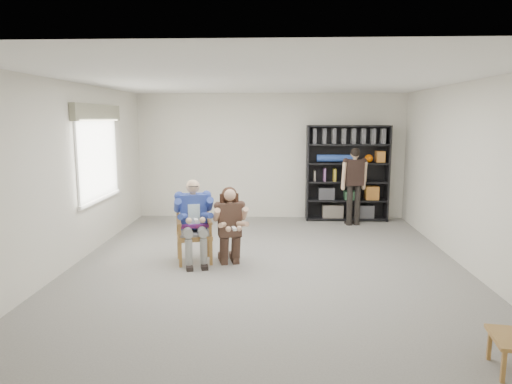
# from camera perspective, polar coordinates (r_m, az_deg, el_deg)

# --- Properties ---
(room_shell) EXTENTS (6.00, 7.00, 2.80)m
(room_shell) POSITION_cam_1_polar(r_m,az_deg,el_deg) (6.84, 1.46, 2.08)
(room_shell) COLOR silver
(room_shell) RESTS_ON ground
(floor) EXTENTS (6.00, 7.00, 0.01)m
(floor) POSITION_cam_1_polar(r_m,az_deg,el_deg) (7.15, 1.41, -9.12)
(floor) COLOR slate
(floor) RESTS_ON ground
(window_left) EXTENTS (0.16, 2.00, 1.75)m
(window_left) POSITION_cam_1_polar(r_m,az_deg,el_deg) (8.40, -19.03, 4.48)
(window_left) COLOR white
(window_left) RESTS_ON room_shell
(armchair) EXTENTS (0.72, 0.70, 1.02)m
(armchair) POSITION_cam_1_polar(r_m,az_deg,el_deg) (7.24, -7.75, -4.79)
(armchair) COLOR #A87D3C
(armchair) RESTS_ON floor
(seated_man) EXTENTS (0.76, 0.91, 1.32)m
(seated_man) POSITION_cam_1_polar(r_m,az_deg,el_deg) (7.20, -7.77, -3.61)
(seated_man) COLOR #224392
(seated_man) RESTS_ON floor
(kneeling_woman) EXTENTS (0.70, 0.92, 1.21)m
(kneeling_woman) POSITION_cam_1_polar(r_m,az_deg,el_deg) (7.02, -3.26, -4.35)
(kneeling_woman) COLOR #3B291F
(kneeling_woman) RESTS_ON floor
(bookshelf) EXTENTS (1.80, 0.38, 2.10)m
(bookshelf) POSITION_cam_1_polar(r_m,az_deg,el_deg) (10.26, 11.33, 2.32)
(bookshelf) COLOR black
(bookshelf) RESTS_ON floor
(standing_man) EXTENTS (0.55, 0.37, 1.64)m
(standing_man) POSITION_cam_1_polar(r_m,az_deg,el_deg) (9.81, 12.16, 0.63)
(standing_man) COLOR black
(standing_man) RESTS_ON floor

